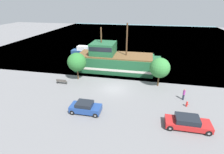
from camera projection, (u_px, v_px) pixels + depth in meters
ground_plane at (114, 89)px, 28.06m from camera, size 160.00×160.00×0.00m
water_surface at (136, 37)px, 67.50m from camera, size 80.00×80.00×0.00m
pirate_ship at (114, 60)px, 34.99m from camera, size 16.64×5.95×9.35m
moored_boat_dockside at (96, 56)px, 42.96m from camera, size 7.74×2.09×1.48m
moored_boat_outer at (84, 51)px, 46.37m from camera, size 7.06×2.21×2.08m
parked_car_curb_front at (85, 107)px, 21.97m from camera, size 3.88×1.86×1.46m
parked_car_curb_mid at (188, 122)px, 19.28m from camera, size 4.85×2.02×1.44m
fire_hydrant at (187, 104)px, 23.32m from camera, size 0.42×0.25×0.76m
bench_promenade_east at (62, 81)px, 29.69m from camera, size 1.76×0.45×0.85m
pedestrian_walking_near at (184, 94)px, 24.73m from camera, size 0.32×0.32×1.71m
tree_row_east at (77, 62)px, 30.33m from camera, size 3.28×3.28×4.88m
tree_row_mideast at (160, 68)px, 27.92m from camera, size 3.24×3.24×4.81m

